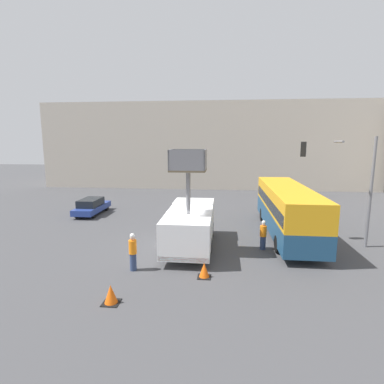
# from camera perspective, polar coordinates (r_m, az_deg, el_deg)

# --- Properties ---
(ground_plane) EXTENTS (120.00, 120.00, 0.00)m
(ground_plane) POSITION_cam_1_polar(r_m,az_deg,el_deg) (18.04, -1.64, -10.56)
(ground_plane) COLOR #424244
(building_backdrop_far) EXTENTS (44.00, 10.00, 11.26)m
(building_backdrop_far) POSITION_cam_1_polar(r_m,az_deg,el_deg) (43.60, 3.00, 8.84)
(building_backdrop_far) COLOR #BCB2A3
(building_backdrop_far) RESTS_ON ground_plane
(utility_truck) EXTENTS (2.55, 6.46, 5.80)m
(utility_truck) POSITION_cam_1_polar(r_m,az_deg,el_deg) (17.56, -0.33, -6.09)
(utility_truck) COLOR white
(utility_truck) RESTS_ON ground_plane
(city_bus) EXTENTS (2.54, 11.22, 3.24)m
(city_bus) POSITION_cam_1_polar(r_m,az_deg,el_deg) (20.96, 17.62, -2.76)
(city_bus) COLOR navy
(city_bus) RESTS_ON ground_plane
(traffic_light_pole) EXTENTS (3.99, 3.74, 6.50)m
(traffic_light_pole) POSITION_cam_1_polar(r_m,az_deg,el_deg) (19.82, 27.38, 3.31)
(traffic_light_pole) COLOR slate
(traffic_light_pole) RESTS_ON ground_plane
(road_worker_near_truck) EXTENTS (0.38, 0.38, 1.87)m
(road_worker_near_truck) POSITION_cam_1_polar(r_m,az_deg,el_deg) (15.04, -11.21, -11.12)
(road_worker_near_truck) COLOR navy
(road_worker_near_truck) RESTS_ON ground_plane
(road_worker_directing) EXTENTS (0.38, 0.38, 1.74)m
(road_worker_directing) POSITION_cam_1_polar(r_m,az_deg,el_deg) (17.98, 13.40, -7.99)
(road_worker_directing) COLOR navy
(road_worker_directing) RESTS_ON ground_plane
(traffic_cone_near_truck) EXTENTS (0.62, 0.62, 0.70)m
(traffic_cone_near_truck) POSITION_cam_1_polar(r_m,az_deg,el_deg) (14.31, 2.34, -14.70)
(traffic_cone_near_truck) COLOR black
(traffic_cone_near_truck) RESTS_ON ground_plane
(traffic_cone_mid_road) EXTENTS (0.66, 0.66, 0.76)m
(traffic_cone_mid_road) POSITION_cam_1_polar(r_m,az_deg,el_deg) (12.66, -15.20, -18.34)
(traffic_cone_mid_road) COLOR black
(traffic_cone_mid_road) RESTS_ON ground_plane
(parked_car_curbside) EXTENTS (1.70, 4.41, 1.37)m
(parked_car_curbside) POSITION_cam_1_polar(r_m,az_deg,el_deg) (27.24, -18.58, -2.57)
(parked_car_curbside) COLOR navy
(parked_car_curbside) RESTS_ON ground_plane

